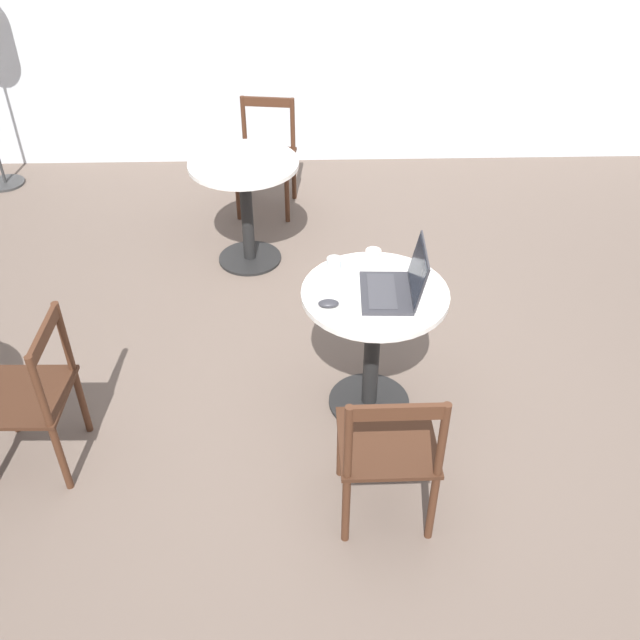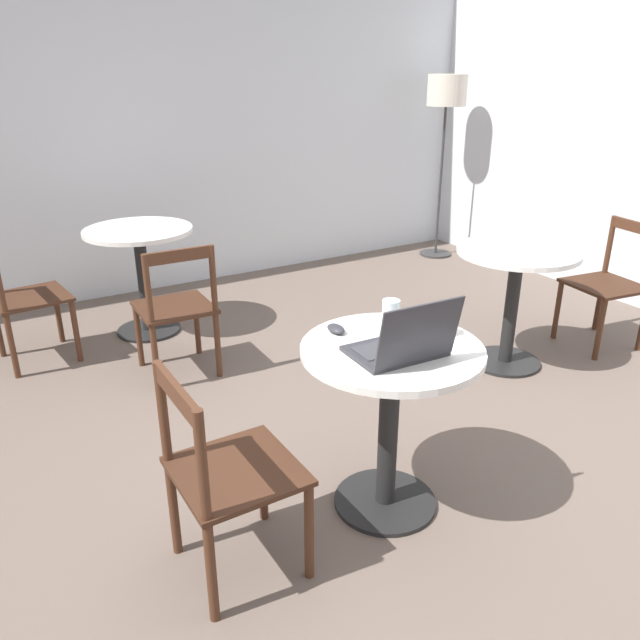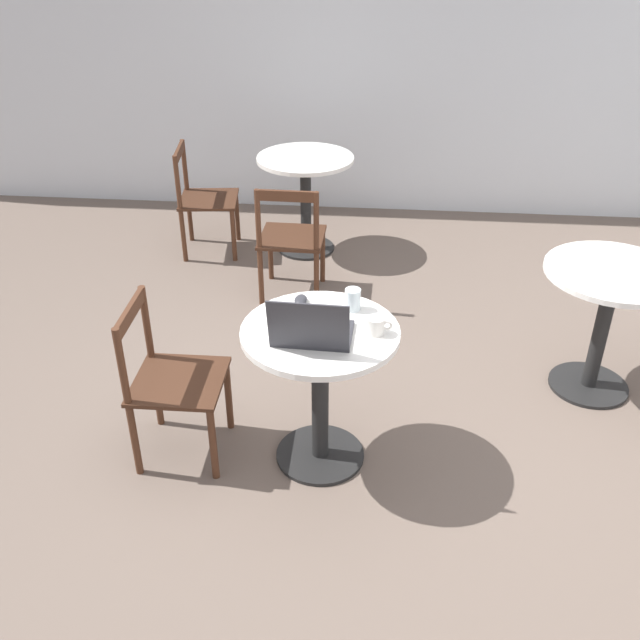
% 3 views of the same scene
% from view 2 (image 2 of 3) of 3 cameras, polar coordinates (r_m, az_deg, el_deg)
% --- Properties ---
extents(ground_plane, '(16.00, 16.00, 0.00)m').
position_cam_2_polar(ground_plane, '(2.87, 3.44, -15.95)').
color(ground_plane, '#66564C').
extents(wall_back, '(9.40, 0.06, 2.70)m').
position_cam_2_polar(wall_back, '(5.25, -17.16, 16.79)').
color(wall_back, silver).
rests_on(wall_back, ground_plane).
extents(cafe_table_near, '(0.73, 0.73, 0.75)m').
position_cam_2_polar(cafe_table_near, '(2.55, 6.42, -6.59)').
color(cafe_table_near, black).
rests_on(cafe_table_near, ground_plane).
extents(cafe_table_mid, '(0.73, 0.73, 0.75)m').
position_cam_2_polar(cafe_table_mid, '(3.98, 17.36, 3.37)').
color(cafe_table_mid, black).
rests_on(cafe_table_mid, ground_plane).
extents(cafe_table_far, '(0.73, 0.73, 0.75)m').
position_cam_2_polar(cafe_table_far, '(4.46, -16.05, 5.53)').
color(cafe_table_far, black).
rests_on(cafe_table_far, ground_plane).
extents(chair_near_left, '(0.43, 0.43, 0.83)m').
position_cam_2_polar(chair_near_left, '(2.31, -8.63, -13.81)').
color(chair_near_left, '#472819').
rests_on(chair_near_left, ground_plane).
extents(chair_mid_right, '(0.48, 0.48, 0.83)m').
position_cam_2_polar(chair_mid_right, '(4.56, 24.98, 2.99)').
color(chair_mid_right, '#472819').
rests_on(chair_mid_right, ground_plane).
extents(chair_far_left, '(0.48, 0.48, 0.83)m').
position_cam_2_polar(chair_far_left, '(4.29, -25.50, 1.77)').
color(chair_far_left, '#472819').
rests_on(chair_far_left, ground_plane).
extents(chair_far_front, '(0.44, 0.44, 0.83)m').
position_cam_2_polar(chair_far_front, '(3.80, -12.98, 0.94)').
color(chair_far_front, '#472819').
rests_on(chair_far_front, ground_plane).
extents(floor_lamp, '(0.36, 0.36, 1.69)m').
position_cam_2_polar(floor_lamp, '(6.16, 11.48, 19.02)').
color(floor_lamp, '#333333').
rests_on(floor_lamp, ground_plane).
extents(laptop, '(0.36, 0.31, 0.26)m').
position_cam_2_polar(laptop, '(2.35, 7.53, -2.28)').
color(laptop, '#2D2D33').
rests_on(laptop, cafe_table_near).
extents(mouse, '(0.06, 0.10, 0.03)m').
position_cam_2_polar(mouse, '(2.56, 1.48, -0.81)').
color(mouse, '#2D2D33').
rests_on(mouse, cafe_table_near).
extents(mug, '(0.12, 0.08, 0.08)m').
position_cam_2_polar(mug, '(2.58, 11.22, -0.50)').
color(mug, silver).
rests_on(mug, cafe_table_near).
extents(drinking_glass, '(0.08, 0.08, 0.11)m').
position_cam_2_polar(drinking_glass, '(2.65, 6.49, 0.73)').
color(drinking_glass, silver).
rests_on(drinking_glass, cafe_table_near).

